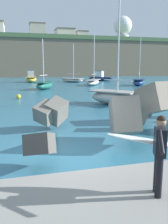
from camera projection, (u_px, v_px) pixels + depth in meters
ground_plane at (72, 155)px, 8.37m from camera, size 400.00×400.00×0.00m
walkway_path at (117, 223)px, 4.55m from camera, size 48.00×4.40×0.24m
breakwater_jetty at (119, 112)px, 10.55m from camera, size 31.02×7.32×2.64m
surfer_with_board at (157, 148)px, 5.25m from camera, size 2.06×1.50×1.78m
boat_near_left at (139, 82)px, 39.62m from camera, size 3.95×4.71×7.73m
boat_near_centre at (93, 82)px, 40.43m from camera, size 4.44×6.29×8.35m
boat_near_right at (31, 78)px, 48.21m from camera, size 2.40×4.89×2.42m
boat_mid_left at (100, 78)px, 53.34m from camera, size 5.41×5.63×2.19m
boat_mid_right at (114, 97)px, 19.63m from camera, size 4.08×4.47×8.10m
boat_far_centre at (72, 80)px, 48.37m from camera, size 4.83×5.08×7.46m
boat_far_right at (45, 85)px, 33.04m from camera, size 3.46×4.63×6.59m
mooring_buoy_middle at (18, 97)px, 23.09m from camera, size 0.44×0.44×0.44m
headland_bluff at (60, 58)px, 91.19m from camera, size 106.93×38.45×12.50m
radar_dome at (123, 27)px, 91.56m from camera, size 6.98×6.98×9.37m
station_building_central at (82, 37)px, 96.98m from camera, size 4.46×6.19×4.47m
station_building_east at (37, 32)px, 91.24m from camera, size 5.85×5.31×6.63m
station_building_annex at (65, 36)px, 94.70m from camera, size 7.18×7.95×5.04m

